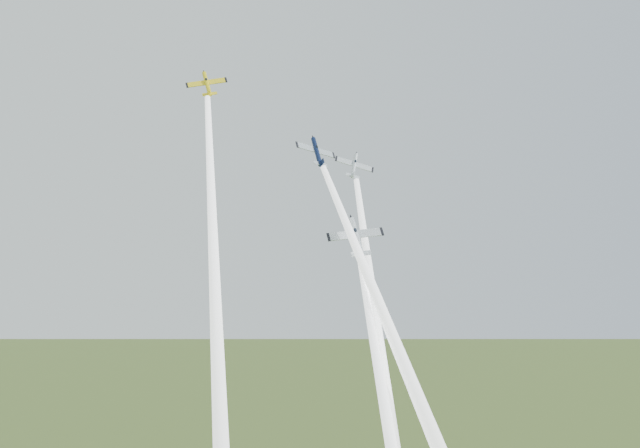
# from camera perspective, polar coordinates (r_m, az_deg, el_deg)

# --- Properties ---
(plane_yellow) EXTENTS (7.64, 5.36, 7.42)m
(plane_yellow) POSITION_cam_1_polar(r_m,az_deg,el_deg) (136.26, -8.04, 9.84)
(plane_yellow) COLOR yellow
(smoke_trail_yellow) EXTENTS (5.87, 42.46, 61.34)m
(smoke_trail_yellow) POSITION_cam_1_polar(r_m,az_deg,el_deg) (110.65, -7.49, -4.19)
(smoke_trail_yellow) COLOR white
(plane_navy) EXTENTS (7.71, 7.32, 7.86)m
(plane_navy) POSITION_cam_1_polar(r_m,az_deg,el_deg) (128.49, -0.23, 5.16)
(plane_navy) COLOR #0D193C
(smoke_trail_navy) EXTENTS (12.02, 32.13, 47.37)m
(smoke_trail_navy) POSITION_cam_1_polar(r_m,az_deg,el_deg) (113.22, 4.68, -6.73)
(smoke_trail_navy) COLOR white
(plane_silver_right) EXTENTS (8.55, 5.34, 7.80)m
(plane_silver_right) POSITION_cam_1_polar(r_m,az_deg,el_deg) (135.04, 2.46, 4.17)
(plane_silver_right) COLOR silver
(smoke_trail_silver_right) EXTENTS (7.99, 40.29, 58.33)m
(smoke_trail_silver_right) POSITION_cam_1_polar(r_m,az_deg,el_deg) (114.03, 4.48, -10.15)
(smoke_trail_silver_right) COLOR white
(plane_silver_low) EXTENTS (9.24, 6.88, 8.93)m
(plane_silver_low) POSITION_cam_1_polar(r_m,az_deg,el_deg) (121.38, 2.61, -0.92)
(plane_silver_low) COLOR silver
(smoke_trail_silver_low) EXTENTS (5.46, 34.61, 49.68)m
(smoke_trail_silver_low) POSITION_cam_1_polar(r_m,az_deg,el_deg) (105.96, 5.04, -15.17)
(smoke_trail_silver_low) COLOR white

